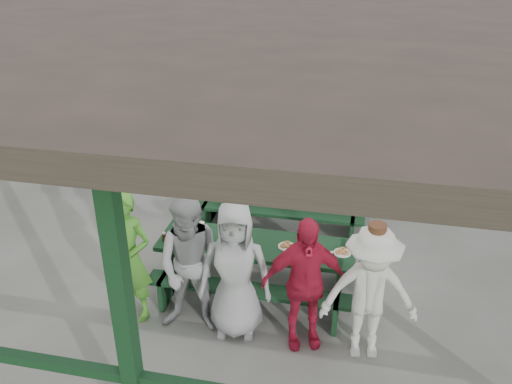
% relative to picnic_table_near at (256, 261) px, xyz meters
% --- Properties ---
extents(ground, '(90.00, 90.00, 0.00)m').
position_rel_picnic_table_near_xyz_m(ground, '(-0.56, 1.20, -0.57)').
color(ground, '#294F18').
rests_on(ground, ground).
extents(concrete_slab, '(10.00, 8.00, 0.10)m').
position_rel_picnic_table_near_xyz_m(concrete_slab, '(-0.56, 1.20, -0.52)').
color(concrete_slab, '#61615D').
rests_on(concrete_slab, ground).
extents(pavilion_structure, '(10.60, 8.60, 3.24)m').
position_rel_picnic_table_near_xyz_m(pavilion_structure, '(-0.56, 1.20, 2.59)').
color(pavilion_structure, black).
rests_on(pavilion_structure, concrete_slab).
extents(picnic_table_near, '(2.55, 1.39, 0.75)m').
position_rel_picnic_table_near_xyz_m(picnic_table_near, '(0.00, 0.00, 0.00)').
color(picnic_table_near, black).
rests_on(picnic_table_near, concrete_slab).
extents(picnic_table_far, '(2.68, 1.39, 0.75)m').
position_rel_picnic_table_near_xyz_m(picnic_table_far, '(0.02, 2.00, 0.00)').
color(picnic_table_far, black).
rests_on(picnic_table_far, concrete_slab).
extents(table_setting, '(2.42, 0.45, 0.10)m').
position_rel_picnic_table_near_xyz_m(table_setting, '(-0.24, 0.02, 0.31)').
color(table_setting, white).
rests_on(table_setting, picnic_table_near).
extents(contestant_green, '(0.65, 0.45, 1.73)m').
position_rel_picnic_table_near_xyz_m(contestant_green, '(-1.41, -0.81, 0.39)').
color(contestant_green, '#428828').
rests_on(contestant_green, concrete_slab).
extents(contestant_grey_left, '(0.89, 0.71, 1.78)m').
position_rel_picnic_table_near_xyz_m(contestant_grey_left, '(-0.57, -0.86, 0.42)').
color(contestant_grey_left, gray).
rests_on(contestant_grey_left, concrete_slab).
extents(contestant_grey_mid, '(0.91, 0.66, 1.72)m').
position_rel_picnic_table_near_xyz_m(contestant_grey_mid, '(-0.08, -0.80, 0.39)').
color(contestant_grey_mid, '#9A9A9D').
rests_on(contestant_grey_mid, concrete_slab).
extents(contestant_red, '(1.05, 0.68, 1.66)m').
position_rel_picnic_table_near_xyz_m(contestant_red, '(0.72, -0.83, 0.36)').
color(contestant_red, '#B71937').
rests_on(contestant_red, concrete_slab).
extents(contestant_white_fedora, '(1.15, 0.76, 1.71)m').
position_rel_picnic_table_near_xyz_m(contestant_white_fedora, '(1.45, -0.89, 0.36)').
color(contestant_white_fedora, silver).
rests_on(contestant_white_fedora, concrete_slab).
extents(spectator_lblue, '(1.54, 1.05, 1.60)m').
position_rel_picnic_table_near_xyz_m(spectator_lblue, '(-1.08, 2.75, 0.33)').
color(spectator_lblue, '#7DAAC2').
rests_on(spectator_lblue, concrete_slab).
extents(spectator_blue, '(0.80, 0.63, 1.93)m').
position_rel_picnic_table_near_xyz_m(spectator_blue, '(-2.20, 3.32, 0.49)').
color(spectator_blue, '#3D5DA0').
rests_on(spectator_blue, concrete_slab).
extents(spectator_grey, '(0.75, 0.59, 1.54)m').
position_rel_picnic_table_near_xyz_m(spectator_grey, '(1.11, 2.82, 0.30)').
color(spectator_grey, gray).
rests_on(spectator_grey, concrete_slab).
extents(pickup_truck, '(6.12, 3.70, 1.59)m').
position_rel_picnic_table_near_xyz_m(pickup_truck, '(2.04, 9.41, 0.22)').
color(pickup_truck, silver).
rests_on(pickup_truck, ground).
extents(farm_trailer, '(3.79, 2.11, 1.31)m').
position_rel_picnic_table_near_xyz_m(farm_trailer, '(-4.99, 9.78, 0.08)').
color(farm_trailer, navy).
rests_on(farm_trailer, ground).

